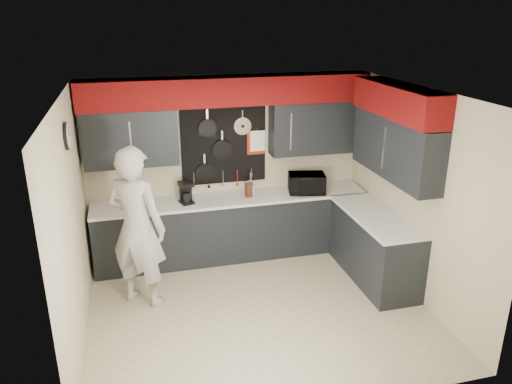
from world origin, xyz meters
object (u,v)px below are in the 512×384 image
object	(u,v)px
microwave	(306,183)
knife_block	(249,190)
coffee_maker	(186,192)
person	(137,228)
utensil_crock	(251,190)

from	to	relation	value
microwave	knife_block	xyz separation A→B (m)	(-0.85, 0.05, -0.04)
knife_block	coffee_maker	world-z (taller)	coffee_maker
knife_block	person	xyz separation A→B (m)	(-1.58, -0.90, -0.02)
microwave	coffee_maker	distance (m)	1.74
knife_block	utensil_crock	world-z (taller)	knife_block
utensil_crock	coffee_maker	size ratio (longest dim) A/B	0.49
knife_block	coffee_maker	distance (m)	0.89
utensil_crock	knife_block	bearing A→B (deg)	-124.61
knife_block	microwave	bearing A→B (deg)	-7.18
coffee_maker	person	bearing A→B (deg)	-144.51
knife_block	person	distance (m)	1.82
microwave	utensil_crock	xyz separation A→B (m)	(-0.80, 0.13, -0.07)
knife_block	utensil_crock	bearing A→B (deg)	51.79
person	knife_block	bearing A→B (deg)	-116.45
knife_block	coffee_maker	xyz separation A→B (m)	(-0.89, -0.01, 0.06)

